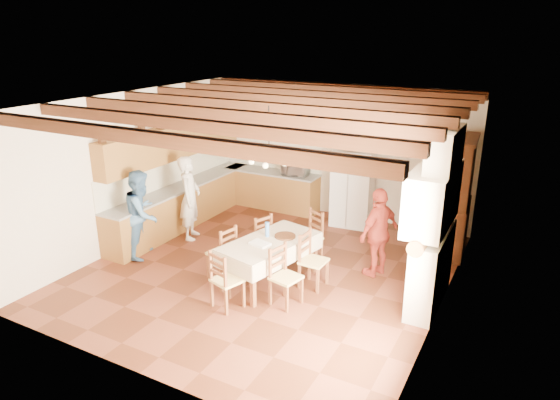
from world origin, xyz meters
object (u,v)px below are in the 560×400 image
(chair_left_near, at_px, (222,251))
(refrigerator, at_px, (353,188))
(chair_right_near, at_px, (286,277))
(chair_right_far, at_px, (314,260))
(dining_table, at_px, (270,245))
(person_man, at_px, (190,198))
(chair_end_near, at_px, (227,279))
(microwave, at_px, (295,168))
(chair_end_far, at_px, (309,236))
(chair_left_far, at_px, (258,238))
(person_woman_blue, at_px, (142,214))
(person_woman_red, at_px, (379,232))
(hutch, at_px, (456,196))

(chair_left_near, bearing_deg, refrigerator, 172.49)
(chair_right_near, bearing_deg, chair_left_near, 90.60)
(chair_right_far, bearing_deg, refrigerator, 10.50)
(dining_table, height_order, person_man, person_man)
(chair_right_far, bearing_deg, chair_end_near, 145.99)
(dining_table, distance_m, person_man, 2.54)
(dining_table, height_order, microwave, microwave)
(dining_table, relative_size, person_man, 1.10)
(chair_end_far, bearing_deg, refrigerator, 115.01)
(chair_left_far, relative_size, chair_end_far, 1.00)
(chair_left_near, bearing_deg, person_man, -115.90)
(chair_left_far, distance_m, chair_right_near, 1.59)
(chair_left_near, height_order, chair_right_far, same)
(refrigerator, bearing_deg, chair_end_near, -101.39)
(chair_left_far, xyz_separation_m, chair_right_far, (1.30, -0.36, 0.00))
(chair_left_near, relative_size, chair_end_near, 1.00)
(microwave, bearing_deg, dining_table, -77.65)
(chair_left_near, distance_m, chair_right_near, 1.43)
(chair_right_far, bearing_deg, person_woman_blue, 98.98)
(dining_table, distance_m, chair_right_far, 0.78)
(person_man, bearing_deg, person_woman_red, -109.86)
(chair_end_near, bearing_deg, chair_left_far, -58.18)
(chair_left_near, distance_m, person_man, 1.96)
(dining_table, xyz_separation_m, chair_end_far, (0.22, 1.08, -0.20))
(chair_left_near, height_order, chair_end_far, same)
(hutch, bearing_deg, chair_right_far, -129.23)
(chair_left_near, height_order, person_woman_blue, person_woman_blue)
(hutch, xyz_separation_m, chair_left_far, (-3.06, -2.17, -0.65))
(person_woman_blue, bearing_deg, chair_end_far, -88.50)
(chair_right_far, height_order, person_woman_blue, person_woman_blue)
(chair_left_near, bearing_deg, hutch, 142.39)
(hutch, relative_size, person_woman_blue, 1.34)
(chair_left_near, xyz_separation_m, chair_right_far, (1.54, 0.44, 0.00))
(person_woman_red, height_order, microwave, person_woman_red)
(hutch, relative_size, person_man, 1.31)
(chair_left_near, bearing_deg, person_woman_red, 130.81)
(chair_left_far, xyz_separation_m, person_woman_red, (2.09, 0.57, 0.31))
(chair_right_far, distance_m, person_woman_red, 1.26)
(chair_left_near, bearing_deg, chair_right_far, 116.34)
(person_woman_blue, distance_m, microwave, 3.80)
(chair_end_near, relative_size, chair_end_far, 1.00)
(chair_left_near, height_order, chair_left_far, same)
(chair_left_near, xyz_separation_m, microwave, (-0.37, 3.55, 0.59))
(chair_left_near, relative_size, microwave, 1.60)
(person_man, relative_size, person_woman_blue, 1.03)
(chair_right_far, relative_size, person_woman_red, 0.60)
(refrigerator, relative_size, chair_end_far, 1.75)
(chair_left_near, xyz_separation_m, chair_end_far, (1.03, 1.32, 0.00))
(chair_end_near, bearing_deg, microwave, -59.19)
(refrigerator, height_order, chair_end_near, refrigerator)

